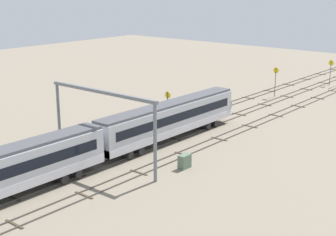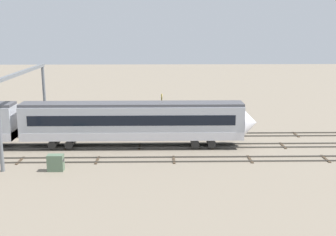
% 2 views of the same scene
% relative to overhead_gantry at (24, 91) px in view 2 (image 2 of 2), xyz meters
% --- Properties ---
extents(ground_plane, '(191.46, 191.46, 0.00)m').
position_rel_overhead_gantry_xyz_m(ground_plane, '(8.25, -0.00, -6.22)').
color(ground_plane, gray).
extents(track_near_foreground, '(175.46, 2.40, 0.16)m').
position_rel_overhead_gantry_xyz_m(track_near_foreground, '(8.25, -4.70, -6.15)').
color(track_near_foreground, '#59544C').
rests_on(track_near_foreground, ground).
extents(track_with_train, '(175.46, 2.40, 0.16)m').
position_rel_overhead_gantry_xyz_m(track_with_train, '(8.25, -0.00, -6.15)').
color(track_with_train, '#59544C').
rests_on(track_with_train, ground).
extents(track_middle, '(175.46, 2.40, 0.16)m').
position_rel_overhead_gantry_xyz_m(track_middle, '(8.25, 4.69, -6.15)').
color(track_middle, '#59544C').
rests_on(track_middle, ground).
extents(overhead_gantry, '(0.40, 15.82, 8.46)m').
position_rel_overhead_gantry_xyz_m(overhead_gantry, '(0.00, 0.00, 0.00)').
color(overhead_gantry, slate).
rests_on(overhead_gantry, ground).
extents(speed_sign_far_trackside, '(0.14, 0.94, 5.42)m').
position_rel_overhead_gantry_xyz_m(speed_sign_far_trackside, '(14.72, 3.06, -2.70)').
color(speed_sign_far_trackside, '#4C4C51').
rests_on(speed_sign_far_trackside, ground).
extents(relay_cabinet, '(1.48, 0.83, 1.54)m').
position_rel_overhead_gantry_xyz_m(relay_cabinet, '(4.87, -7.58, -5.45)').
color(relay_cabinet, '#597259').
rests_on(relay_cabinet, ground).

